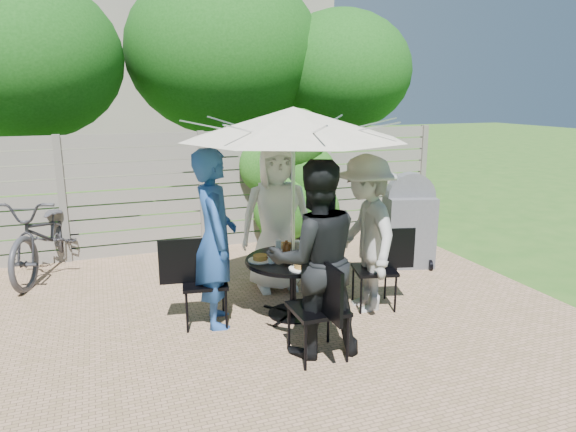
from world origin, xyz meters
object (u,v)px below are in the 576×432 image
object	(u,v)px
glass_back	(278,246)
bbq_grill	(409,224)
chair_left	(204,299)
plate_left	(260,259)
person_front	(315,259)
glass_right	(313,248)
chair_front	(318,329)
person_right	(366,234)
chair_back	(275,265)
syrup_jug	(287,250)
glass_left	(271,257)
patio_table	(293,276)
bicycle	(47,234)
person_left	(215,239)
plate_right	(325,254)
coffee_cup	(297,247)
glass_front	(309,259)
chair_right	(375,284)
plate_front	(302,267)
person_back	(277,218)
plate_back	(285,247)
umbrella	(293,123)

from	to	relation	value
glass_back	bbq_grill	xyz separation A→B (m)	(2.20, 0.75, -0.13)
chair_left	plate_left	world-z (taller)	chair_left
person_front	glass_right	world-z (taller)	person_front
chair_front	person_right	xyz separation A→B (m)	(0.94, 0.86, 0.59)
chair_back	chair_left	xyz separation A→B (m)	(-1.08, -0.84, 0.01)
syrup_jug	glass_left	bearing A→B (deg)	-149.18
glass_right	chair_left	bearing A→B (deg)	177.88
patio_table	glass_right	xyz separation A→B (m)	(0.27, 0.07, 0.27)
bicycle	chair_front	bearing A→B (deg)	-35.81
person_left	glass_left	world-z (taller)	person_left
person_front	glass_back	size ratio (longest dim) A/B	13.18
plate_right	coffee_cup	distance (m)	0.34
plate_left	person_left	bearing A→B (deg)	173.01
person_right	plate_right	world-z (taller)	person_right
chair_left	glass_front	world-z (taller)	chair_left
chair_right	person_left	bearing A→B (deg)	7.34
person_right	plate_front	distance (m)	0.92
syrup_jug	coffee_cup	bearing A→B (deg)	39.74
person_back	plate_front	bearing A→B (deg)	-90.00
patio_table	plate_front	bearing A→B (deg)	-96.99
glass_left	glass_front	distance (m)	0.40
chair_back	plate_right	xyz separation A→B (m)	(0.24, -1.00, 0.42)
chair_left	person_right	xyz separation A→B (m)	(1.78, -0.22, 0.60)
chair_right	person_front	bearing A→B (deg)	48.01
plate_back	chair_right	bearing A→B (deg)	-27.54
chair_back	glass_back	size ratio (longest dim) A/B	6.50
plate_left	glass_back	world-z (taller)	glass_back
umbrella	chair_back	bearing A→B (deg)	82.93
chair_front	glass_left	xyz separation A→B (m)	(-0.15, 0.89, 0.44)
chair_right	coffee_cup	bearing A→B (deg)	-6.98
glass_right	bbq_grill	size ratio (longest dim) A/B	0.10
plate_left	chair_back	bearing A→B (deg)	62.48
chair_right	bicycle	world-z (taller)	bicycle
glass_back	person_right	bearing A→B (deg)	-22.51
person_right	syrup_jug	xyz separation A→B (m)	(-0.88, 0.16, -0.14)
chair_right	plate_right	size ratio (longest dim) A/B	3.60
umbrella	chair_right	distance (m)	2.06
plate_left	patio_table	bearing A→B (deg)	-6.99
umbrella	person_back	size ratio (longest dim) A/B	1.42
chair_left	glass_right	xyz separation A→B (m)	(1.23, -0.05, 0.45)
patio_table	person_right	world-z (taller)	person_right
glass_right	bbq_grill	bearing A→B (deg)	27.03
chair_front	glass_left	distance (m)	1.00
plate_front	glass_left	distance (m)	0.37
patio_table	bicycle	xyz separation A→B (m)	(-2.61, 2.45, 0.09)
person_right	coffee_cup	distance (m)	0.78
chair_back	glass_left	xyz separation A→B (m)	(-0.39, -1.03, 0.46)
chair_left	bbq_grill	world-z (taller)	bbq_grill
coffee_cup	bbq_grill	distance (m)	2.17
glass_left	bicycle	bearing A→B (deg)	132.82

